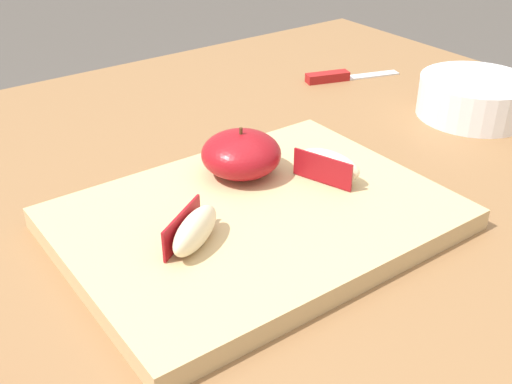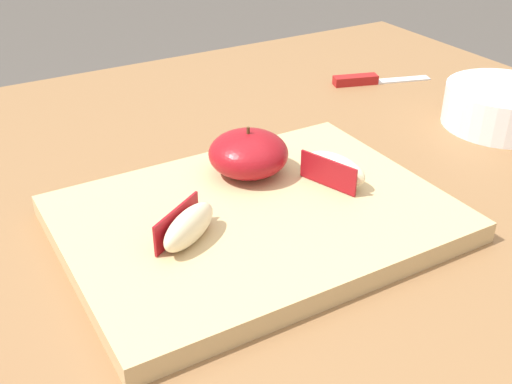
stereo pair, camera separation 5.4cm
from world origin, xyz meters
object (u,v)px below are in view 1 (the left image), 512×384
apple_wedge_left (328,165)px  apple_wedge_right (194,230)px  cutting_board (256,218)px  ceramic_fruit_bowl (475,96)px  paring_knife (335,77)px  apple_half_skin_up (241,154)px

apple_wedge_left → apple_wedge_right: bearing=-172.7°
cutting_board → ceramic_fruit_bowl: (0.41, 0.05, 0.02)m
paring_knife → ceramic_fruit_bowl: ceramic_fruit_bowl is taller
apple_half_skin_up → apple_wedge_right: 0.14m
cutting_board → paring_knife: bearing=37.4°
apple_half_skin_up → apple_wedge_right: (-0.11, -0.09, -0.01)m
paring_knife → ceramic_fruit_bowl: size_ratio=1.02×
cutting_board → apple_wedge_right: (-0.08, -0.02, 0.03)m
apple_wedge_right → apple_half_skin_up: bearing=37.8°
apple_wedge_left → paring_knife: size_ratio=0.49×
apple_half_skin_up → apple_wedge_left: 0.09m
ceramic_fruit_bowl → apple_wedge_right: bearing=-172.0°
cutting_board → paring_knife: (0.35, 0.27, -0.00)m
paring_knife → apple_half_skin_up: bearing=-148.1°
apple_half_skin_up → paring_knife: apple_half_skin_up is taller
apple_half_skin_up → cutting_board: bearing=-114.0°
apple_half_skin_up → apple_wedge_left: bearing=-42.9°
cutting_board → apple_wedge_right: 0.09m
apple_half_skin_up → apple_wedge_right: size_ratio=1.16×
apple_wedge_right → ceramic_fruit_bowl: (0.50, 0.07, -0.01)m
cutting_board → apple_wedge_left: size_ratio=4.84×
apple_half_skin_up → apple_wedge_right: apple_half_skin_up is taller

